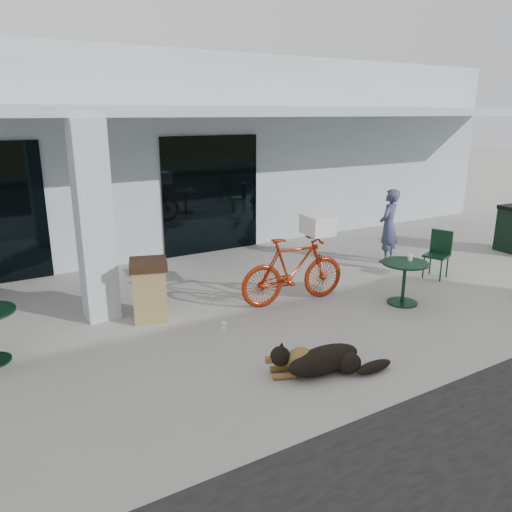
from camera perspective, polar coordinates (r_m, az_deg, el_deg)
ground at (r=7.08m, az=-0.27°, el=-10.72°), size 80.00×80.00×0.00m
building at (r=14.34m, az=-18.21°, el=11.52°), size 22.00×7.00×4.50m
storefront_glass_right at (r=11.71m, az=-5.14°, el=6.96°), size 2.40×0.06×2.70m
column at (r=8.10m, az=-18.02°, el=3.66°), size 0.50×0.50×3.12m
overhang at (r=9.60m, az=-11.74°, el=15.86°), size 22.00×2.80×0.18m
bicycle at (r=8.60m, az=4.30°, el=-1.60°), size 2.00×0.76×1.17m
laundry_basket at (r=8.63m, az=7.03°, el=3.56°), size 0.48×0.60×0.33m
dog at (r=6.48m, az=7.79°, el=-11.52°), size 1.29×0.85×0.41m
cup_near_dog at (r=7.74m, az=-3.64°, el=-7.91°), size 0.10×0.10×0.10m
cafe_table_far at (r=8.95m, az=16.53°, el=-2.98°), size 0.96×0.96×0.74m
cafe_chair_far_b at (r=10.52m, az=19.94°, el=0.11°), size 0.58×0.56×0.95m
person at (r=11.27m, az=14.91°, el=3.33°), size 0.70×0.60×1.62m
cup_on_table at (r=8.99m, az=17.19°, el=-0.13°), size 0.09×0.09×0.10m
trash_receptacle at (r=8.08m, az=-12.05°, el=-3.82°), size 0.73×0.73×0.98m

